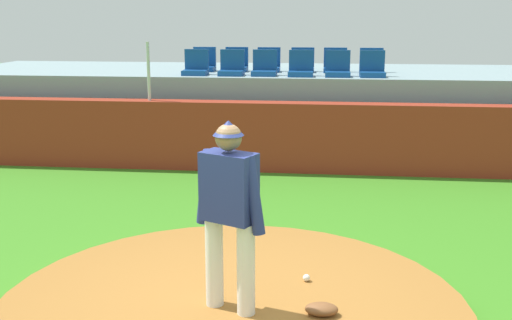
# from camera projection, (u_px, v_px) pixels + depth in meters

# --- Properties ---
(pitchers_mound) EXTENTS (4.44, 4.44, 0.20)m
(pitchers_mound) POSITION_uv_depth(u_px,v_px,m) (232.00, 314.00, 5.81)
(pitchers_mound) COLOR #9F672D
(pitchers_mound) RESTS_ON ground_plane
(pitcher) EXTENTS (0.70, 0.44, 1.75)m
(pitcher) POSITION_uv_depth(u_px,v_px,m) (229.00, 203.00, 5.46)
(pitcher) COLOR silver
(pitcher) RESTS_ON pitchers_mound
(baseball) EXTENTS (0.07, 0.07, 0.07)m
(baseball) POSITION_uv_depth(u_px,v_px,m) (306.00, 278.00, 6.27)
(baseball) COLOR white
(baseball) RESTS_ON pitchers_mound
(fielding_glove) EXTENTS (0.30, 0.21, 0.11)m
(fielding_glove) POSITION_uv_depth(u_px,v_px,m) (322.00, 309.00, 5.56)
(fielding_glove) COLOR brown
(fielding_glove) RESTS_ON pitchers_mound
(brick_barrier) EXTENTS (16.65, 0.40, 1.28)m
(brick_barrier) POSITION_uv_depth(u_px,v_px,m) (279.00, 137.00, 11.38)
(brick_barrier) COLOR maroon
(brick_barrier) RESTS_ON ground_plane
(fence_post_left) EXTENTS (0.06, 0.06, 1.08)m
(fence_post_left) POSITION_uv_depth(u_px,v_px,m) (149.00, 71.00, 11.37)
(fence_post_left) COLOR silver
(fence_post_left) RESTS_ON brick_barrier
(bleacher_platform) EXTENTS (14.29, 3.74, 1.66)m
(bleacher_platform) POSITION_uv_depth(u_px,v_px,m) (287.00, 107.00, 13.67)
(bleacher_platform) COLOR #81999F
(bleacher_platform) RESTS_ON ground_plane
(stadium_chair_0) EXTENTS (0.48, 0.44, 0.50)m
(stadium_chair_0) POSITION_uv_depth(u_px,v_px,m) (196.00, 67.00, 12.35)
(stadium_chair_0) COLOR navy
(stadium_chair_0) RESTS_ON bleacher_platform
(stadium_chair_1) EXTENTS (0.48, 0.44, 0.50)m
(stadium_chair_1) POSITION_uv_depth(u_px,v_px,m) (232.00, 67.00, 12.26)
(stadium_chair_1) COLOR navy
(stadium_chair_1) RESTS_ON bleacher_platform
(stadium_chair_2) EXTENTS (0.48, 0.44, 0.50)m
(stadium_chair_2) POSITION_uv_depth(u_px,v_px,m) (265.00, 67.00, 12.21)
(stadium_chair_2) COLOR navy
(stadium_chair_2) RESTS_ON bleacher_platform
(stadium_chair_3) EXTENTS (0.48, 0.44, 0.50)m
(stadium_chair_3) POSITION_uv_depth(u_px,v_px,m) (301.00, 68.00, 12.09)
(stadium_chair_3) COLOR navy
(stadium_chair_3) RESTS_ON bleacher_platform
(stadium_chair_4) EXTENTS (0.48, 0.44, 0.50)m
(stadium_chair_4) POSITION_uv_depth(u_px,v_px,m) (338.00, 68.00, 12.03)
(stadium_chair_4) COLOR navy
(stadium_chair_4) RESTS_ON bleacher_platform
(stadium_chair_5) EXTENTS (0.48, 0.44, 0.50)m
(stadium_chair_5) POSITION_uv_depth(u_px,v_px,m) (372.00, 69.00, 11.97)
(stadium_chair_5) COLOR navy
(stadium_chair_5) RESTS_ON bleacher_platform
(stadium_chair_6) EXTENTS (0.48, 0.44, 0.50)m
(stadium_chair_6) POSITION_uv_depth(u_px,v_px,m) (204.00, 64.00, 13.18)
(stadium_chair_6) COLOR navy
(stadium_chair_6) RESTS_ON bleacher_platform
(stadium_chair_7) EXTENTS (0.48, 0.44, 0.50)m
(stadium_chair_7) POSITION_uv_depth(u_px,v_px,m) (236.00, 64.00, 13.14)
(stadium_chair_7) COLOR navy
(stadium_chair_7) RESTS_ON bleacher_platform
(stadium_chair_8) EXTENTS (0.48, 0.44, 0.50)m
(stadium_chair_8) POSITION_uv_depth(u_px,v_px,m) (269.00, 64.00, 13.04)
(stadium_chair_8) COLOR navy
(stadium_chair_8) RESTS_ON bleacher_platform
(stadium_chair_9) EXTENTS (0.48, 0.44, 0.50)m
(stadium_chair_9) POSITION_uv_depth(u_px,v_px,m) (303.00, 64.00, 12.99)
(stadium_chair_9) COLOR navy
(stadium_chair_9) RESTS_ON bleacher_platform
(stadium_chair_10) EXTENTS (0.48, 0.44, 0.50)m
(stadium_chair_10) POSITION_uv_depth(u_px,v_px,m) (335.00, 65.00, 12.92)
(stadium_chair_10) COLOR navy
(stadium_chair_10) RESTS_ON bleacher_platform
(stadium_chair_11) EXTENTS (0.48, 0.44, 0.50)m
(stadium_chair_11) POSITION_uv_depth(u_px,v_px,m) (371.00, 65.00, 12.82)
(stadium_chair_11) COLOR navy
(stadium_chair_11) RESTS_ON bleacher_platform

